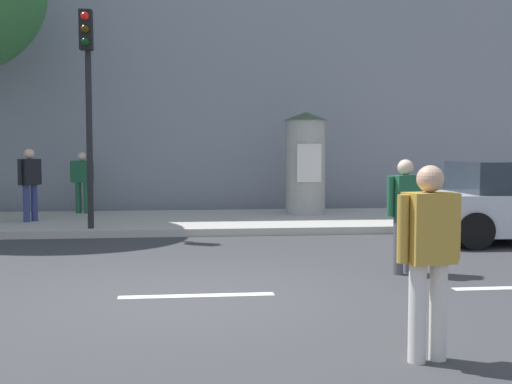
% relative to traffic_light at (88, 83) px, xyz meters
% --- Properties ---
extents(ground_plane, '(80.00, 80.00, 0.00)m').
position_rel_traffic_light_xyz_m(ground_plane, '(2.01, -5.24, -2.98)').
color(ground_plane, '#38383A').
extents(sidewalk_curb, '(36.00, 4.00, 0.15)m').
position_rel_traffic_light_xyz_m(sidewalk_curb, '(2.01, 1.76, -2.91)').
color(sidewalk_curb, '#B2ADA3').
rests_on(sidewalk_curb, ground_plane).
extents(lane_markings, '(25.80, 0.16, 0.01)m').
position_rel_traffic_light_xyz_m(lane_markings, '(2.01, -5.24, -2.98)').
color(lane_markings, silver).
rests_on(lane_markings, ground_plane).
extents(building_backdrop, '(36.00, 5.00, 11.31)m').
position_rel_traffic_light_xyz_m(building_backdrop, '(2.01, 6.76, 2.67)').
color(building_backdrop, gray).
rests_on(building_backdrop, ground_plane).
extents(traffic_light, '(0.24, 0.45, 4.20)m').
position_rel_traffic_light_xyz_m(traffic_light, '(0.00, 0.00, 0.00)').
color(traffic_light, black).
rests_on(traffic_light, sidewalk_curb).
extents(poster_column, '(1.05, 1.05, 2.46)m').
position_rel_traffic_light_xyz_m(poster_column, '(4.73, 2.45, -1.58)').
color(poster_column, '#9E9B93').
rests_on(poster_column, sidewalk_curb).
extents(pedestrian_in_red_top, '(0.55, 0.31, 1.56)m').
position_rel_traffic_light_xyz_m(pedestrian_in_red_top, '(3.81, -7.68, -2.08)').
color(pedestrian_in_red_top, silver).
rests_on(pedestrian_in_red_top, ground_plane).
extents(pedestrian_with_bag, '(0.56, 0.37, 1.56)m').
position_rel_traffic_light_xyz_m(pedestrian_with_bag, '(4.85, -4.23, -2.08)').
color(pedestrian_with_bag, '#4C4C51').
rests_on(pedestrian_with_bag, ground_plane).
extents(pedestrian_in_light_jacket, '(0.59, 0.37, 1.49)m').
position_rel_traffic_light_xyz_m(pedestrian_in_light_jacket, '(-0.67, 3.20, -1.97)').
color(pedestrian_in_light_jacket, '#1E5938').
rests_on(pedestrian_in_light_jacket, sidewalk_curb).
extents(pedestrian_tallest, '(0.44, 0.54, 1.57)m').
position_rel_traffic_light_xyz_m(pedestrian_tallest, '(-1.49, 1.48, -1.92)').
color(pedestrian_tallest, navy).
rests_on(pedestrian_tallest, sidewalk_curb).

